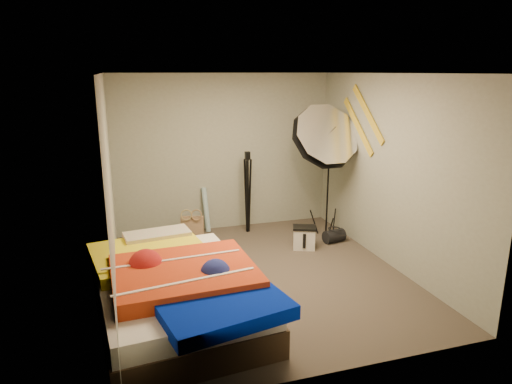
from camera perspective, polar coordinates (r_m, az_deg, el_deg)
name	(u,v)px	position (r m, az deg, el deg)	size (l,w,h in m)	color
floor	(262,276)	(5.89, 0.81, -10.49)	(4.00, 4.00, 0.00)	#52473E
ceiling	(263,73)	(5.32, 0.91, 14.62)	(4.00, 4.00, 0.00)	silver
wall_back	(224,153)	(7.36, -3.98, 4.87)	(3.50, 3.50, 0.00)	#959B8C
wall_front	(340,237)	(3.70, 10.51, -5.50)	(3.50, 3.50, 0.00)	#959B8C
wall_left	(110,192)	(5.22, -17.74, 0.03)	(4.00, 4.00, 0.00)	#959B8C
wall_right	(390,172)	(6.23, 16.37, 2.47)	(4.00, 4.00, 0.00)	#959B8C
tote_bag	(192,227)	(7.17, -7.96, -4.39)	(0.35, 0.10, 0.35)	tan
wrapping_roll	(206,210)	(7.41, -6.27, -2.22)	(0.08, 0.08, 0.72)	#5B9FB8
camera_case	(304,238)	(6.74, 6.03, -5.78)	(0.31, 0.22, 0.31)	silver
duffel_bag	(334,236)	(7.07, 9.74, -5.44)	(0.20, 0.20, 0.32)	black
wall_stripe_upper	(368,114)	(6.62, 13.80, 9.48)	(0.02, 1.10, 0.10)	gold
wall_stripe_lower	(358,126)	(6.85, 12.63, 8.04)	(0.02, 1.10, 0.10)	gold
bed	(177,290)	(4.91, -9.89, -11.97)	(1.82, 2.51, 0.65)	#402D1F
photo_umbrella	(323,138)	(6.87, 8.42, 6.65)	(1.25, 0.92, 2.17)	black
camera_tripod	(248,187)	(7.23, -1.05, 0.68)	(0.08, 0.08, 1.31)	black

